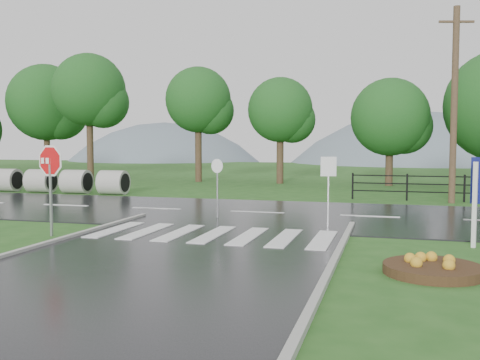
% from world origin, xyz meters
% --- Properties ---
extents(ground, '(120.00, 120.00, 0.00)m').
position_xyz_m(ground, '(0.00, 0.00, 0.00)').
color(ground, '#24531B').
rests_on(ground, ground).
extents(main_road, '(90.00, 8.00, 0.04)m').
position_xyz_m(main_road, '(0.00, 10.00, 0.00)').
color(main_road, black).
rests_on(main_road, ground).
extents(crosswalk, '(6.50, 2.80, 0.02)m').
position_xyz_m(crosswalk, '(0.00, 5.00, 0.06)').
color(crosswalk, silver).
rests_on(crosswalk, ground).
extents(fence_west, '(9.58, 0.08, 1.20)m').
position_xyz_m(fence_west, '(7.75, 16.00, 0.72)').
color(fence_west, black).
rests_on(fence_west, ground).
extents(hills, '(102.00, 48.00, 48.00)m').
position_xyz_m(hills, '(3.49, 65.00, -15.54)').
color(hills, slate).
rests_on(hills, ground).
extents(treeline, '(83.20, 5.20, 10.00)m').
position_xyz_m(treeline, '(1.00, 24.00, 0.00)').
color(treeline, '#164919').
rests_on(treeline, ground).
extents(culvert_pipes, '(9.70, 1.20, 1.20)m').
position_xyz_m(culvert_pipes, '(-12.84, 15.00, 0.60)').
color(culvert_pipes, '#9E9B93').
rests_on(culvert_pipes, ground).
extents(stop_sign, '(1.17, 0.27, 2.68)m').
position_xyz_m(stop_sign, '(-4.32, 3.85, 1.86)').
color(stop_sign, '#939399').
rests_on(stop_sign, ground).
extents(flower_bed, '(1.91, 1.91, 0.38)m').
position_xyz_m(flower_bed, '(5.50, 2.15, 0.14)').
color(flower_bed, '#332111').
rests_on(flower_bed, ground).
extents(reg_sign_small, '(0.46, 0.17, 2.15)m').
position_xyz_m(reg_sign_small, '(2.87, 7.36, 1.53)').
color(reg_sign_small, '#939399').
rests_on(reg_sign_small, ground).
extents(reg_sign_round, '(0.45, 0.17, 2.03)m').
position_xyz_m(reg_sign_round, '(-0.94, 8.21, 1.31)').
color(reg_sign_round, '#939399').
rests_on(reg_sign_round, ground).
extents(utility_pole_east, '(1.44, 0.48, 8.26)m').
position_xyz_m(utility_pole_east, '(7.19, 15.50, 4.20)').
color(utility_pole_east, '#473523').
rests_on(utility_pole_east, ground).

